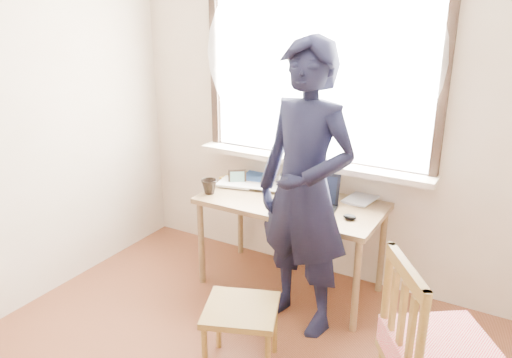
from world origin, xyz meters
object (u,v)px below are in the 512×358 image
Objects in this scene: desk at (291,210)px; mug_white at (287,181)px; person at (305,191)px; laptop at (313,200)px; work_chair at (241,317)px; side_chair at (437,357)px; mug_dark at (209,187)px.

desk is 0.30m from mug_white.
mug_white is at bearing 138.58° from person.
mug_white is at bearing 123.57° from desk.
laptop is 1.01m from work_chair.
laptop is (0.18, -0.03, 0.13)m from desk.
laptop is at bearing 137.51° from side_chair.
desk is 1.58m from side_chair.
desk is 0.64m from mug_dark.
laptop is 0.37m from person.
work_chair is at bearing -75.37° from mug_white.
laptop is 0.37× the size of side_chair.
person reaches higher than mug_dark.
mug_dark is at bearing -169.71° from laptop.
person reaches higher than side_chair.
side_chair is (1.38, -1.22, -0.23)m from mug_white.
desk is 0.70× the size of person.
side_chair is at bearing -1.92° from work_chair.
desk is 0.53m from person.
mug_white is 1.85m from side_chair.
person reaches higher than laptop.
work_chair is (0.16, -0.96, -0.28)m from desk.
person is at bearing -11.14° from mug_dark.
laptop is 0.42m from mug_white.
work_chair is 0.28× the size of person.
person is (-0.97, 0.65, 0.41)m from side_chair.
mug_white is 0.07× the size of person.
mug_dark reaches higher than desk.
side_chair reaches higher than mug_white.
person reaches higher than work_chair.
mug_dark is at bearing 134.04° from work_chair.
side_chair is at bearing -38.90° from desk.
laptop is at bearing 10.29° from mug_dark.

